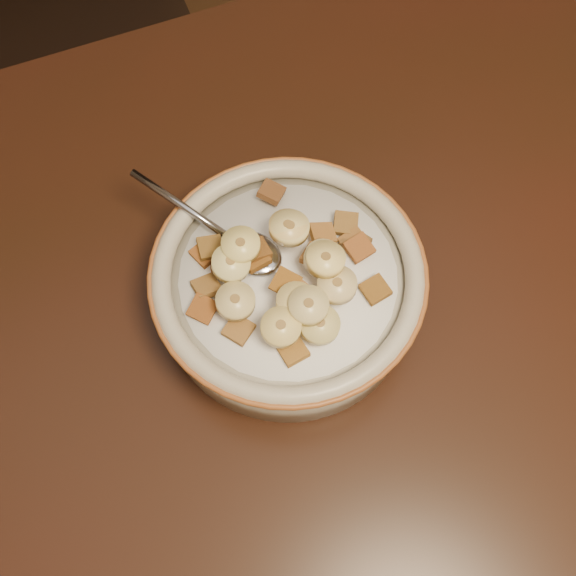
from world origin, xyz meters
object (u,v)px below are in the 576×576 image
object	(u,v)px
table	(339,376)
spoon	(253,253)
cereal_bowl	(288,290)
chair	(53,55)

from	to	relation	value
table	spoon	world-z (taller)	spoon
cereal_bowl	spoon	distance (m)	0.05
table	cereal_bowl	xyz separation A→B (m)	(-0.02, 0.07, 0.05)
chair	spoon	size ratio (longest dim) A/B	20.11
cereal_bowl	table	bearing A→B (deg)	-74.19
chair	cereal_bowl	size ratio (longest dim) A/B	4.83
table	spoon	distance (m)	0.13
chair	spoon	world-z (taller)	chair
table	cereal_bowl	world-z (taller)	cereal_bowl
table	chair	bearing A→B (deg)	102.47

